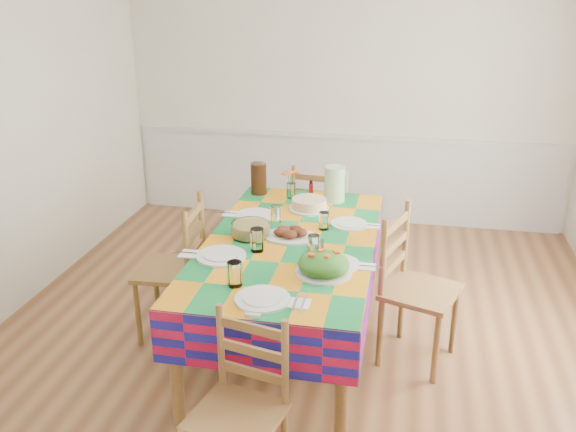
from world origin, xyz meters
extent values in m
cube|color=brown|center=(0.00, 0.00, -0.02)|extent=(4.50, 5.00, 0.04)
cube|color=silver|center=(0.00, 2.52, 1.35)|extent=(4.50, 0.04, 2.70)
cube|color=silver|center=(0.00, 2.47, 0.90)|extent=(4.41, 0.06, 0.04)
cube|color=silver|center=(0.00, 2.48, 0.45)|extent=(4.41, 0.03, 0.90)
cylinder|color=brown|center=(-0.54, -0.96, 0.38)|extent=(0.07, 0.07, 0.75)
cylinder|color=brown|center=(0.39, -0.96, 0.38)|extent=(0.07, 0.07, 0.75)
cylinder|color=brown|center=(-0.54, 0.92, 0.38)|extent=(0.07, 0.07, 0.75)
cylinder|color=brown|center=(0.39, 0.92, 0.38)|extent=(0.07, 0.07, 0.75)
cube|color=brown|center=(-0.07, -0.02, 0.77)|extent=(1.05, 2.00, 0.04)
cube|color=#A40E31|center=(-0.07, -0.02, 0.80)|extent=(1.10, 2.05, 0.01)
cube|color=#A40E31|center=(-0.62, -0.02, 0.63)|extent=(0.01, 2.05, 0.32)
cube|color=#A40E31|center=(0.47, -0.02, 0.63)|extent=(0.01, 2.05, 0.32)
cube|color=#A40E31|center=(-0.07, -1.04, 0.63)|extent=(1.10, 0.01, 0.32)
cube|color=#A40E31|center=(-0.07, 1.00, 0.63)|extent=(1.10, 0.01, 0.32)
cylinder|color=white|center=(-0.07, -0.84, 0.81)|extent=(0.30, 0.30, 0.02)
cylinder|color=white|center=(-0.07, -0.84, 0.82)|extent=(0.21, 0.21, 0.01)
cylinder|color=white|center=(-0.26, -0.70, 0.87)|extent=(0.08, 0.08, 0.15)
cube|color=white|center=(0.13, -0.84, 0.80)|extent=(0.11, 0.11, 0.01)
cube|color=silver|center=(0.11, -0.84, 0.81)|extent=(0.01, 0.19, 0.00)
cube|color=silver|center=(0.16, -0.84, 0.81)|extent=(0.01, 0.22, 0.00)
cylinder|color=white|center=(-0.44, -0.36, 0.81)|extent=(0.31, 0.31, 0.02)
cylinder|color=white|center=(-0.44, -0.36, 0.82)|extent=(0.22, 0.22, 0.01)
cylinder|color=white|center=(-0.25, -0.22, 0.87)|extent=(0.09, 0.09, 0.15)
cube|color=white|center=(-0.65, -0.36, 0.80)|extent=(0.12, 0.12, 0.01)
cube|color=silver|center=(-0.68, -0.36, 0.81)|extent=(0.20, 0.01, 0.00)
cube|color=silver|center=(-0.63, -0.36, 0.81)|extent=(0.23, 0.01, 0.00)
cylinder|color=white|center=(-0.41, 0.36, 0.81)|extent=(0.28, 0.28, 0.01)
cylinder|color=white|center=(-0.41, 0.36, 0.82)|extent=(0.20, 0.20, 0.01)
cylinder|color=white|center=(-0.23, 0.24, 0.87)|extent=(0.08, 0.08, 0.14)
cube|color=white|center=(-0.60, 0.36, 0.80)|extent=(0.11, 0.11, 0.01)
cube|color=silver|center=(-0.62, 0.36, 0.81)|extent=(0.18, 0.01, 0.00)
cube|color=silver|center=(-0.58, 0.36, 0.81)|extent=(0.21, 0.01, 0.00)
cylinder|color=white|center=(0.28, -0.32, 0.81)|extent=(0.27, 0.27, 0.01)
cylinder|color=white|center=(0.28, -0.32, 0.82)|extent=(0.19, 0.19, 0.01)
cylinder|color=white|center=(0.11, -0.20, 0.86)|extent=(0.07, 0.07, 0.13)
cube|color=white|center=(0.45, -0.32, 0.80)|extent=(0.10, 0.10, 0.01)
cube|color=silver|center=(0.43, -0.32, 0.81)|extent=(0.17, 0.01, 0.00)
cube|color=silver|center=(0.47, -0.32, 0.81)|extent=(0.20, 0.01, 0.00)
cylinder|color=white|center=(0.27, 0.33, 0.81)|extent=(0.26, 0.26, 0.01)
cylinder|color=white|center=(0.27, 0.33, 0.82)|extent=(0.18, 0.18, 0.01)
cylinder|color=white|center=(0.11, 0.22, 0.86)|extent=(0.07, 0.07, 0.12)
cube|color=white|center=(0.44, 0.33, 0.80)|extent=(0.09, 0.09, 0.01)
cube|color=silver|center=(0.43, 0.33, 0.81)|extent=(0.16, 0.01, 0.00)
cube|color=silver|center=(0.46, 0.33, 0.81)|extent=(0.19, 0.01, 0.00)
ellipsoid|color=white|center=(-0.08, 0.02, 0.81)|extent=(0.37, 0.27, 0.02)
ellipsoid|color=black|center=(-0.02, 0.02, 0.84)|extent=(0.10, 0.08, 0.05)
ellipsoid|color=black|center=(-0.06, 0.07, 0.84)|extent=(0.10, 0.08, 0.05)
ellipsoid|color=black|center=(-0.13, 0.05, 0.84)|extent=(0.10, 0.08, 0.05)
ellipsoid|color=black|center=(-0.14, 0.00, 0.84)|extent=(0.10, 0.08, 0.05)
ellipsoid|color=black|center=(-0.08, -0.03, 0.84)|extent=(0.10, 0.08, 0.05)
cylinder|color=white|center=(0.21, -0.45, 0.81)|extent=(0.33, 0.33, 0.02)
ellipsoid|color=#164A12|center=(0.21, -0.45, 0.86)|extent=(0.30, 0.30, 0.13)
cube|color=#E54A13|center=(0.14, -0.48, 0.93)|extent=(0.04, 0.03, 0.01)
cube|color=#E54A13|center=(0.19, -0.42, 0.93)|extent=(0.05, 0.05, 0.01)
cube|color=#E54A13|center=(0.23, -0.48, 0.93)|extent=(0.03, 0.04, 0.01)
cube|color=#E54A13|center=(0.27, -0.42, 0.93)|extent=(0.04, 0.05, 0.01)
cylinder|color=white|center=(-0.35, 0.00, 0.85)|extent=(0.26, 0.26, 0.09)
cylinder|color=#E3DA78|center=(-0.35, 0.00, 0.85)|extent=(0.24, 0.24, 0.08)
cylinder|color=white|center=(-0.05, 0.58, 0.81)|extent=(0.30, 0.30, 0.01)
cylinder|color=tan|center=(-0.05, 0.58, 0.85)|extent=(0.26, 0.26, 0.07)
cube|color=black|center=(0.10, -0.16, 0.80)|extent=(0.14, 0.33, 0.01)
cube|color=black|center=(0.15, -0.14, 0.80)|extent=(0.07, 0.34, 0.01)
cylinder|color=white|center=(-0.23, 0.80, 0.86)|extent=(0.07, 0.07, 0.12)
cylinder|color=#306722|center=(-0.25, 0.80, 0.90)|extent=(0.01, 0.01, 0.17)
ellipsoid|color=#E54A13|center=(-0.28, 0.80, 0.99)|extent=(0.06, 0.06, 0.02)
cylinder|color=#306722|center=(-0.22, 0.81, 0.90)|extent=(0.01, 0.01, 0.17)
ellipsoid|color=#E54A13|center=(-0.19, 0.83, 1.01)|extent=(0.06, 0.06, 0.02)
cylinder|color=#306722|center=(-0.23, 0.79, 0.90)|extent=(0.01, 0.01, 0.17)
ellipsoid|color=#E54A13|center=(-0.23, 0.77, 1.02)|extent=(0.06, 0.06, 0.02)
cylinder|color=#B1100E|center=(-0.08, 0.85, 0.87)|extent=(0.03, 0.03, 0.14)
cylinder|color=#AAD798|center=(0.11, 0.81, 0.94)|extent=(0.16, 0.16, 0.27)
cylinder|color=black|center=(-0.50, 0.86, 0.92)|extent=(0.13, 0.13, 0.25)
cube|color=white|center=(-0.07, -1.01, 0.81)|extent=(0.08, 0.02, 0.02)
cylinder|color=brown|center=(-0.21, -1.16, 0.22)|extent=(0.04, 0.04, 0.44)
cube|color=brown|center=(-0.07, -1.36, 0.46)|extent=(0.49, 0.48, 0.03)
cylinder|color=brown|center=(-0.21, -1.15, 0.69)|extent=(0.04, 0.04, 0.49)
cylinder|color=brown|center=(0.14, -1.23, 0.69)|extent=(0.04, 0.04, 0.49)
cube|color=brown|center=(-0.03, -1.19, 0.59)|extent=(0.35, 0.10, 0.05)
cube|color=brown|center=(-0.03, -1.19, 0.72)|extent=(0.35, 0.10, 0.05)
cube|color=brown|center=(-0.03, -1.19, 0.84)|extent=(0.35, 0.10, 0.05)
cylinder|color=brown|center=(0.13, 1.46, 0.23)|extent=(0.04, 0.04, 0.45)
cylinder|color=brown|center=(-0.23, 1.51, 0.23)|extent=(0.04, 0.04, 0.45)
cylinder|color=brown|center=(0.08, 1.12, 0.23)|extent=(0.04, 0.04, 0.45)
cylinder|color=brown|center=(-0.28, 1.18, 0.23)|extent=(0.04, 0.04, 0.45)
cube|color=brown|center=(-0.07, 1.32, 0.47)|extent=(0.48, 0.46, 0.03)
cylinder|color=brown|center=(0.08, 1.11, 0.70)|extent=(0.04, 0.04, 0.50)
cylinder|color=brown|center=(-0.28, 1.17, 0.70)|extent=(0.04, 0.04, 0.50)
cube|color=brown|center=(-0.10, 1.14, 0.60)|extent=(0.36, 0.07, 0.05)
cube|color=brown|center=(-0.10, 1.14, 0.73)|extent=(0.36, 0.07, 0.05)
cube|color=brown|center=(-0.10, 1.14, 0.86)|extent=(0.36, 0.07, 0.05)
cylinder|color=brown|center=(-1.14, 0.16, 0.24)|extent=(0.04, 0.04, 0.49)
cylinder|color=brown|center=(-1.11, -0.23, 0.24)|extent=(0.04, 0.04, 0.49)
cylinder|color=brown|center=(-0.77, 0.19, 0.24)|extent=(0.04, 0.04, 0.49)
cylinder|color=brown|center=(-0.74, -0.20, 0.24)|extent=(0.04, 0.04, 0.49)
cube|color=brown|center=(-0.94, -0.02, 0.50)|extent=(0.46, 0.48, 0.03)
cylinder|color=brown|center=(-0.76, 0.19, 0.75)|extent=(0.04, 0.04, 0.54)
cylinder|color=brown|center=(-0.73, -0.20, 0.75)|extent=(0.04, 0.04, 0.54)
cube|color=brown|center=(-0.75, -0.01, 0.65)|extent=(0.05, 0.39, 0.05)
cube|color=brown|center=(-0.75, -0.01, 0.79)|extent=(0.05, 0.39, 0.05)
cube|color=brown|center=(-0.75, -0.01, 0.93)|extent=(0.05, 0.39, 0.05)
cylinder|color=brown|center=(0.90, -0.27, 0.25)|extent=(0.04, 0.04, 0.50)
cylinder|color=brown|center=(1.03, 0.10, 0.25)|extent=(0.04, 0.04, 0.50)
cylinder|color=brown|center=(0.55, -0.15, 0.25)|extent=(0.04, 0.04, 0.50)
cylinder|color=brown|center=(0.68, 0.23, 0.25)|extent=(0.04, 0.04, 0.50)
cube|color=brown|center=(0.79, -0.02, 0.51)|extent=(0.57, 0.58, 0.03)
cylinder|color=brown|center=(0.54, -0.14, 0.77)|extent=(0.04, 0.04, 0.55)
cylinder|color=brown|center=(0.67, 0.23, 0.77)|extent=(0.04, 0.04, 0.55)
cube|color=brown|center=(0.60, 0.04, 0.66)|extent=(0.15, 0.38, 0.06)
cube|color=brown|center=(0.60, 0.04, 0.80)|extent=(0.15, 0.38, 0.06)
cube|color=brown|center=(0.60, 0.04, 0.95)|extent=(0.15, 0.38, 0.06)
camera|label=1|loc=(0.63, -3.63, 2.40)|focal=38.00mm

